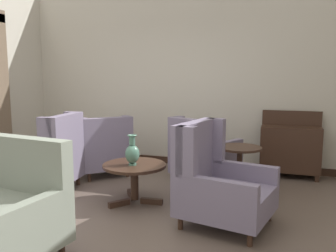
# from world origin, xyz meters

# --- Properties ---
(ground) EXTENTS (8.40, 8.40, 0.00)m
(ground) POSITION_xyz_m (0.00, 0.00, 0.00)
(ground) COLOR brown
(wall_back) EXTENTS (6.16, 0.08, 3.25)m
(wall_back) POSITION_xyz_m (0.00, 2.68, 1.63)
(wall_back) COLOR beige
(wall_back) RESTS_ON ground
(baseboard_back) EXTENTS (6.00, 0.03, 0.12)m
(baseboard_back) POSITION_xyz_m (0.00, 2.63, 0.06)
(baseboard_back) COLOR #382319
(baseboard_back) RESTS_ON ground
(coffee_table) EXTENTS (0.79, 0.79, 0.50)m
(coffee_table) POSITION_xyz_m (-0.06, 0.57, 0.40)
(coffee_table) COLOR #382319
(coffee_table) RESTS_ON ground
(porcelain_vase) EXTENTS (0.18, 0.18, 0.38)m
(porcelain_vase) POSITION_xyz_m (-0.06, 0.52, 0.65)
(porcelain_vase) COLOR #4C7A66
(porcelain_vase) RESTS_ON coffee_table
(armchair_far_left) EXTENTS (1.07, 1.11, 0.99)m
(armchair_far_left) POSITION_xyz_m (0.55, 1.66, 0.42)
(armchair_far_left) COLOR slate
(armchair_far_left) RESTS_ON ground
(armchair_near_window) EXTENTS (1.17, 1.17, 0.96)m
(armchair_near_window) POSITION_xyz_m (-1.06, 1.60, 0.41)
(armchair_near_window) COLOR slate
(armchair_near_window) RESTS_ON ground
(armchair_beside_settee) EXTENTS (1.06, 1.02, 1.10)m
(armchair_beside_settee) POSITION_xyz_m (1.05, 0.28, 0.44)
(armchair_beside_settee) COLOR slate
(armchair_beside_settee) RESTS_ON ground
(armchair_foreground_right) EXTENTS (0.93, 0.88, 1.08)m
(armchair_foreground_right) POSITION_xyz_m (-1.36, 0.64, 0.45)
(armchair_foreground_right) COLOR slate
(armchair_foreground_right) RESTS_ON ground
(side_table) EXTENTS (0.57, 0.57, 0.66)m
(side_table) POSITION_xyz_m (1.15, 1.26, 0.40)
(side_table) COLOR #382319
(side_table) RESTS_ON ground
(sideboard) EXTENTS (0.90, 0.37, 1.04)m
(sideboard) POSITION_xyz_m (1.80, 2.39, 0.47)
(sideboard) COLOR #382319
(sideboard) RESTS_ON ground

